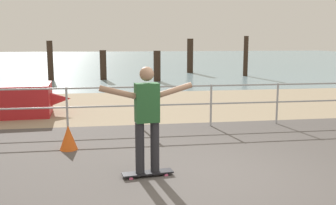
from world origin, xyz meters
TOP-DOWN VIEW (x-y plane):
  - beach_strip at (0.00, 7.00)m, footprint 24.00×6.00m
  - sea_surface at (0.00, 35.00)m, footprint 72.00×50.00m
  - railing_fence at (-1.84, 3.60)m, footprint 12.04×0.05m
  - skateboard at (-1.17, 0.32)m, footprint 0.82×0.31m
  - skateboarder at (-1.17, 0.32)m, footprint 1.44×0.29m
  - groyne_post_0 at (-4.64, 15.25)m, footprint 0.30×0.30m
  - groyne_post_1 at (-1.96, 15.11)m, footprint 0.34×0.34m
  - groyne_post_2 at (0.72, 13.89)m, footprint 0.35×0.35m
  - groyne_post_3 at (3.40, 18.51)m, footprint 0.39×0.39m
  - groyne_post_4 at (6.08, 15.87)m, footprint 0.26×0.26m
  - traffic_cone at (-2.53, 2.02)m, footprint 0.36×0.36m

SIDE VIEW (x-z plane):
  - beach_strip at x=0.00m, z-range -0.02..0.02m
  - sea_surface at x=0.00m, z-range -0.02..0.02m
  - skateboard at x=-1.17m, z-range 0.03..0.11m
  - traffic_cone at x=-2.53m, z-range 0.00..0.50m
  - railing_fence at x=-1.84m, z-range 0.18..1.23m
  - groyne_post_2 at x=0.72m, z-range 0.00..1.55m
  - groyne_post_1 at x=-1.96m, z-range 0.00..1.55m
  - skateboarder at x=-1.17m, z-range 0.19..1.84m
  - groyne_post_0 at x=-4.64m, z-range 0.00..2.04m
  - groyne_post_3 at x=3.40m, z-range 0.00..2.14m
  - groyne_post_4 at x=6.08m, z-range 0.00..2.29m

